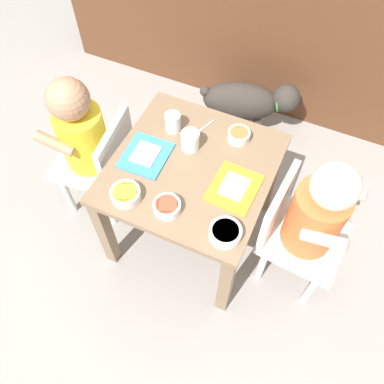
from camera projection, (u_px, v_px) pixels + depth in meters
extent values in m
plane|color=gray|center=(192.00, 230.00, 1.78)|extent=(7.00, 7.00, 0.00)
cube|color=#56331E|center=(281.00, 8.00, 1.88)|extent=(2.23, 0.32, 0.98)
cube|color=#7A6047|center=(192.00, 168.00, 1.40)|extent=(0.56, 0.57, 0.03)
cube|color=#7A6047|center=(105.00, 232.00, 1.52)|extent=(0.04, 0.04, 0.44)
cube|color=#7A6047|center=(226.00, 284.00, 1.41)|extent=(0.04, 0.04, 0.44)
cube|color=#7A6047|center=(165.00, 140.00, 1.78)|extent=(0.04, 0.04, 0.44)
cube|color=#7A6047|center=(271.00, 177.00, 1.67)|extent=(0.04, 0.04, 0.44)
cube|color=silver|center=(91.00, 161.00, 1.64)|extent=(0.31, 0.31, 0.02)
cube|color=silver|center=(115.00, 149.00, 1.52)|extent=(0.06, 0.27, 0.22)
cylinder|color=yellow|center=(84.00, 138.00, 1.52)|extent=(0.18, 0.18, 0.26)
sphere|color=#A87A5B|center=(68.00, 99.00, 1.36)|extent=(0.15, 0.15, 0.15)
cylinder|color=silver|center=(88.00, 159.00, 1.83)|extent=(0.03, 0.03, 0.27)
cylinder|color=silver|center=(67.00, 193.00, 1.72)|extent=(0.03, 0.03, 0.27)
cylinder|color=silver|center=(128.00, 169.00, 1.80)|extent=(0.03, 0.03, 0.27)
cylinder|color=silver|center=(110.00, 205.00, 1.69)|extent=(0.03, 0.03, 0.27)
cylinder|color=#A87A5B|center=(80.00, 106.00, 1.53)|extent=(0.15, 0.06, 0.09)
cylinder|color=#A87A5B|center=(55.00, 144.00, 1.43)|extent=(0.15, 0.06, 0.09)
cube|color=silver|center=(305.00, 238.00, 1.44)|extent=(0.30, 0.30, 0.02)
cube|color=silver|center=(278.00, 206.00, 1.38)|extent=(0.05, 0.27, 0.22)
cylinder|color=#D86633|center=(315.00, 218.00, 1.33)|extent=(0.18, 0.18, 0.26)
sphere|color=beige|center=(336.00, 186.00, 1.16)|extent=(0.15, 0.15, 0.15)
cylinder|color=silver|center=(311.00, 288.00, 1.49)|extent=(0.03, 0.03, 0.27)
cylinder|color=silver|center=(329.00, 246.00, 1.59)|extent=(0.03, 0.03, 0.27)
cylinder|color=silver|center=(262.00, 264.00, 1.54)|extent=(0.03, 0.03, 0.27)
cylinder|color=silver|center=(282.00, 224.00, 1.64)|extent=(0.03, 0.03, 0.27)
cylinder|color=beige|center=(324.00, 240.00, 1.21)|extent=(0.15, 0.05, 0.09)
cylinder|color=beige|center=(344.00, 191.00, 1.31)|extent=(0.15, 0.05, 0.09)
ellipsoid|color=#332D28|center=(240.00, 101.00, 1.93)|extent=(0.40, 0.25, 0.19)
sphere|color=#332D28|center=(286.00, 98.00, 1.88)|extent=(0.13, 0.13, 0.13)
sphere|color=black|center=(296.00, 100.00, 1.88)|extent=(0.06, 0.06, 0.06)
torus|color=green|center=(278.00, 100.00, 1.89)|extent=(0.06, 0.12, 0.11)
sphere|color=#332D28|center=(205.00, 91.00, 1.92)|extent=(0.05, 0.05, 0.05)
cylinder|color=#332D28|center=(257.00, 131.00, 2.02)|extent=(0.04, 0.04, 0.13)
cylinder|color=#332D28|center=(258.00, 117.00, 2.07)|extent=(0.04, 0.04, 0.13)
cylinder|color=#332D28|center=(217.00, 127.00, 2.04)|extent=(0.04, 0.04, 0.13)
cylinder|color=#332D28|center=(219.00, 113.00, 2.09)|extent=(0.04, 0.04, 0.13)
cube|color=#388CD8|center=(146.00, 155.00, 1.41)|extent=(0.16, 0.18, 0.01)
cube|color=white|center=(146.00, 154.00, 1.41)|extent=(0.09, 0.10, 0.01)
cube|color=gold|center=(234.00, 188.00, 1.33)|extent=(0.16, 0.18, 0.01)
cube|color=white|center=(234.00, 186.00, 1.33)|extent=(0.09, 0.10, 0.01)
cylinder|color=white|center=(173.00, 122.00, 1.46)|extent=(0.06, 0.06, 0.07)
cylinder|color=silver|center=(173.00, 125.00, 1.47)|extent=(0.05, 0.05, 0.05)
cylinder|color=white|center=(190.00, 141.00, 1.41)|extent=(0.07, 0.07, 0.07)
cylinder|color=silver|center=(190.00, 144.00, 1.42)|extent=(0.06, 0.06, 0.04)
cylinder|color=white|center=(225.00, 233.00, 1.23)|extent=(0.10, 0.10, 0.04)
cylinder|color=#D84C33|center=(226.00, 231.00, 1.21)|extent=(0.08, 0.08, 0.01)
cylinder|color=silver|center=(239.00, 135.00, 1.45)|extent=(0.08, 0.08, 0.04)
cylinder|color=#B26633|center=(239.00, 133.00, 1.43)|extent=(0.07, 0.07, 0.01)
cylinder|color=white|center=(167.00, 207.00, 1.28)|extent=(0.09, 0.09, 0.03)
cylinder|color=#D84C33|center=(167.00, 204.00, 1.27)|extent=(0.07, 0.07, 0.01)
cylinder|color=silver|center=(126.00, 194.00, 1.30)|extent=(0.10, 0.10, 0.03)
cylinder|color=gold|center=(125.00, 192.00, 1.29)|extent=(0.08, 0.08, 0.01)
cylinder|color=silver|center=(206.00, 126.00, 1.49)|extent=(0.03, 0.07, 0.01)
ellipsoid|color=silver|center=(198.00, 132.00, 1.47)|extent=(0.03, 0.03, 0.01)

